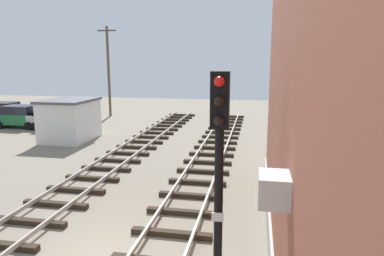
# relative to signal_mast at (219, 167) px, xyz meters

# --- Properties ---
(signal_mast) EXTENTS (0.36, 0.40, 5.06)m
(signal_mast) POSITION_rel_signal_mast_xyz_m (0.00, 0.00, 0.00)
(signal_mast) COLOR black
(signal_mast) RESTS_ON ground
(control_hut) EXTENTS (3.00, 3.80, 2.76)m
(control_hut) POSITION_rel_signal_mast_xyz_m (-11.59, 14.52, -1.80)
(control_hut) COLOR silver
(control_hut) RESTS_ON ground
(parked_car_silver) EXTENTS (4.20, 2.04, 1.76)m
(parked_car_silver) POSITION_rel_signal_mast_xyz_m (-14.66, 17.92, -2.29)
(parked_car_silver) COLOR #B7B7BC
(parked_car_silver) RESTS_ON ground
(parked_car_green) EXTENTS (4.20, 2.04, 1.76)m
(parked_car_green) POSITION_rel_signal_mast_xyz_m (-17.85, 17.94, -2.29)
(parked_car_green) COLOR #1E6B38
(parked_car_green) RESTS_ON ground
(parked_car_black) EXTENTS (4.20, 2.04, 1.76)m
(parked_car_black) POSITION_rel_signal_mast_xyz_m (-20.86, 19.71, -2.29)
(parked_car_black) COLOR black
(parked_car_black) RESTS_ON ground
(utility_pole_far) EXTENTS (1.80, 0.24, 8.41)m
(utility_pole_far) POSITION_rel_signal_mast_xyz_m (-13.22, 24.79, 1.21)
(utility_pole_far) COLOR brown
(utility_pole_far) RESTS_ON ground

